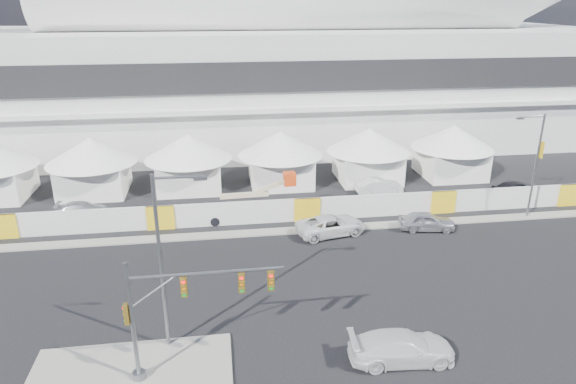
{
  "coord_description": "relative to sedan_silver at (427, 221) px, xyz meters",
  "views": [
    {
      "loc": [
        -1.18,
        -24.57,
        17.6
      ],
      "look_at": [
        3.76,
        10.0,
        4.36
      ],
      "focal_mm": 32.0,
      "sensor_mm": 36.0,
      "label": 1
    }
  ],
  "objects": [
    {
      "name": "sedan_silver",
      "position": [
        0.0,
        0.0,
        0.0
      ],
      "size": [
        2.52,
        4.7,
        1.52
      ],
      "primitive_type": "imported",
      "rotation": [
        0.0,
        0.0,
        1.4
      ],
      "color": "silver",
      "rests_on": "ground"
    },
    {
      "name": "stadium",
      "position": [
        -6.54,
        30.23,
        8.69
      ],
      "size": [
        80.0,
        24.8,
        21.98
      ],
      "color": "silver",
      "rests_on": "ground"
    },
    {
      "name": "lot_car_a",
      "position": [
        -1.32,
        8.57,
        -0.02
      ],
      "size": [
        1.8,
        4.59,
        1.49
      ],
      "primitive_type": "imported",
      "rotation": [
        0.0,
        0.0,
        1.62
      ],
      "color": "silver",
      "rests_on": "ground"
    },
    {
      "name": "tent_row",
      "position": [
        -14.74,
        12.73,
        2.39
      ],
      "size": [
        53.4,
        8.4,
        5.4
      ],
      "color": "white",
      "rests_on": "ground"
    },
    {
      "name": "traffic_mast",
      "position": [
        -19.02,
        -14.77,
        2.94
      ],
      "size": [
        7.49,
        0.62,
        6.39
      ],
      "color": "gray",
      "rests_on": "median_island"
    },
    {
      "name": "hoarding_fence",
      "position": [
        -9.24,
        3.23,
        0.24
      ],
      "size": [
        70.0,
        0.25,
        2.0
      ],
      "primitive_type": "cube",
      "color": "silver",
      "rests_on": "ground"
    },
    {
      "name": "far_curb",
      "position": [
        4.76,
        1.23,
        -0.7
      ],
      "size": [
        80.0,
        1.2,
        0.12
      ],
      "primitive_type": "cube",
      "color": "gray",
      "rests_on": "ground"
    },
    {
      "name": "ground",
      "position": [
        -15.24,
        -11.27,
        -0.76
      ],
      "size": [
        160.0,
        160.0,
        0.0
      ],
      "primitive_type": "plane",
      "color": "black",
      "rests_on": "ground"
    },
    {
      "name": "lot_car_c",
      "position": [
        -28.15,
        6.79,
        -0.13
      ],
      "size": [
        2.01,
        4.46,
        1.27
      ],
      "primitive_type": "imported",
      "rotation": [
        0.0,
        0.0,
        1.52
      ],
      "color": "silver",
      "rests_on": "ground"
    },
    {
      "name": "median_island",
      "position": [
        -21.24,
        -14.27,
        -0.69
      ],
      "size": [
        10.0,
        5.0,
        0.15
      ],
      "primitive_type": "cube",
      "color": "gray",
      "rests_on": "ground"
    },
    {
      "name": "boom_lift",
      "position": [
        -14.95,
        4.23,
        0.28
      ],
      "size": [
        7.66,
        1.93,
        3.88
      ],
      "rotation": [
        0.0,
        0.0,
        0.05
      ],
      "color": "#DF4415",
      "rests_on": "ground"
    },
    {
      "name": "lot_car_b",
      "position": [
        11.31,
        5.95,
        0.02
      ],
      "size": [
        2.3,
        4.73,
        1.56
      ],
      "primitive_type": "imported",
      "rotation": [
        0.0,
        0.0,
        1.67
      ],
      "color": "black",
      "rests_on": "ground"
    },
    {
      "name": "streetlight_curb",
      "position": [
        9.37,
        1.23,
        4.44
      ],
      "size": [
        2.65,
        0.6,
        8.96
      ],
      "color": "slate",
      "rests_on": "ground"
    },
    {
      "name": "streetlight_median",
      "position": [
        -19.3,
        -12.2,
        4.93
      ],
      "size": [
        2.67,
        0.27,
        9.65
      ],
      "color": "slate",
      "rests_on": "median_island"
    },
    {
      "name": "pickup_curb",
      "position": [
        -7.82,
        0.3,
        0.01
      ],
      "size": [
        3.67,
        5.97,
        1.54
      ],
      "primitive_type": "imported",
      "rotation": [
        0.0,
        0.0,
        1.78
      ],
      "color": "silver",
      "rests_on": "ground"
    },
    {
      "name": "pickup_near",
      "position": [
        -7.54,
        -15.08,
        0.04
      ],
      "size": [
        2.52,
        5.59,
        1.59
      ],
      "primitive_type": "imported",
      "rotation": [
        0.0,
        0.0,
        1.52
      ],
      "color": "silver",
      "rests_on": "ground"
    }
  ]
}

